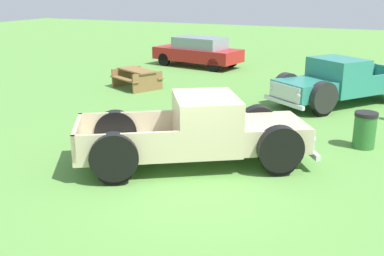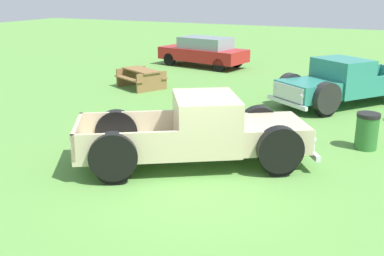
% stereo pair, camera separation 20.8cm
% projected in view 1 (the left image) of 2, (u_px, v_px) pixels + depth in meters
% --- Properties ---
extents(ground_plane, '(80.00, 80.00, 0.00)m').
position_uv_depth(ground_plane, '(195.00, 179.00, 10.12)').
color(ground_plane, '#5B9342').
extents(pickup_truck_foreground, '(5.55, 4.52, 1.65)m').
position_uv_depth(pickup_truck_foreground, '(209.00, 132.00, 10.78)').
color(pickup_truck_foreground, '#C6B793').
rests_on(pickup_truck_foreground, ground_plane).
extents(pickup_truck_behind_left, '(4.69, 5.46, 1.64)m').
position_uv_depth(pickup_truck_behind_left, '(335.00, 83.00, 16.23)').
color(pickup_truck_behind_left, '#2D8475').
rests_on(pickup_truck_behind_left, ground_plane).
extents(sedan_distant_b, '(4.83, 2.64, 1.53)m').
position_uv_depth(sedan_distant_b, '(198.00, 51.00, 24.03)').
color(sedan_distant_b, '#B21E1E').
rests_on(sedan_distant_b, ground_plane).
extents(picnic_table, '(2.27, 2.12, 0.78)m').
position_uv_depth(picnic_table, '(137.00, 76.00, 19.00)').
color(picnic_table, olive).
rests_on(picnic_table, ground_plane).
extents(trash_can, '(0.59, 0.59, 0.95)m').
position_uv_depth(trash_can, '(365.00, 130.00, 11.97)').
color(trash_can, '#2D6B2D').
rests_on(trash_can, ground_plane).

